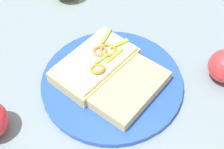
{
  "coord_description": "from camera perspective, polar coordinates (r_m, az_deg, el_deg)",
  "views": [
    {
      "loc": [
        0.34,
        -0.26,
        0.56
      ],
      "look_at": [
        0.0,
        0.0,
        0.03
      ],
      "focal_mm": 55.0,
      "sensor_mm": 36.0,
      "label": 1
    }
  ],
  "objects": [
    {
      "name": "bread_slice_side",
      "position": [
        0.67,
        3.01,
        -2.44
      ],
      "size": [
        0.13,
        0.17,
        0.02
      ],
      "primitive_type": "cube",
      "rotation": [
        0.0,
        0.0,
        1.83
      ],
      "color": "tan",
      "rests_on": "plate"
    },
    {
      "name": "sandwich",
      "position": [
        0.7,
        -2.79,
        1.83
      ],
      "size": [
        0.14,
        0.19,
        0.05
      ],
      "rotation": [
        0.0,
        0.0,
        1.79
      ],
      "color": "tan",
      "rests_on": "plate"
    },
    {
      "name": "plate",
      "position": [
        0.7,
        0.0,
        -1.37
      ],
      "size": [
        0.29,
        0.29,
        0.01
      ],
      "primitive_type": "cylinder",
      "color": "#2347B4",
      "rests_on": "ground_plane"
    },
    {
      "name": "ground_plane",
      "position": [
        0.7,
        0.0,
        -1.7
      ],
      "size": [
        2.0,
        2.0,
        0.0
      ],
      "primitive_type": "plane",
      "color": "slate",
      "rests_on": "ground"
    }
  ]
}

